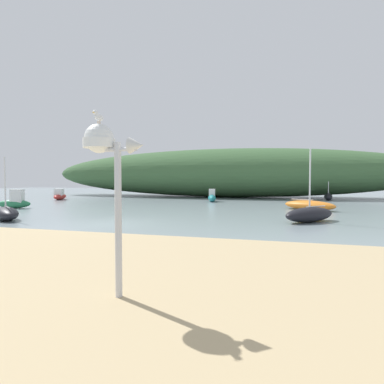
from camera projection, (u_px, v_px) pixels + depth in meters
ground_plane at (112, 224)px, 15.85m from camera, size 120.00×120.00×0.00m
distant_hill at (226, 173)px, 40.36m from camera, size 49.36×10.16×6.20m
mast_structure at (105, 153)px, 5.40m from camera, size 1.11×0.55×3.01m
seagull_on_radar at (98, 116)px, 5.40m from camera, size 0.12×0.30×0.22m
sailboat_off_point at (309, 205)px, 22.95m from camera, size 4.05×3.33×4.24m
motorboat_east_reach at (60, 196)px, 34.65m from camera, size 2.00×3.08×1.22m
sailboat_by_sandbar at (309, 214)px, 16.44m from camera, size 3.18×3.28×3.90m
sailboat_mid_channel at (328, 197)px, 33.44m from camera, size 0.98×2.61×3.12m
motorboat_far_right at (212, 197)px, 31.64m from camera, size 1.30×2.60×1.28m
sailboat_far_left at (6, 213)px, 17.29m from camera, size 3.28×2.80×3.49m
motorboat_centre_water at (15, 201)px, 24.43m from camera, size 2.66×1.42×1.48m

